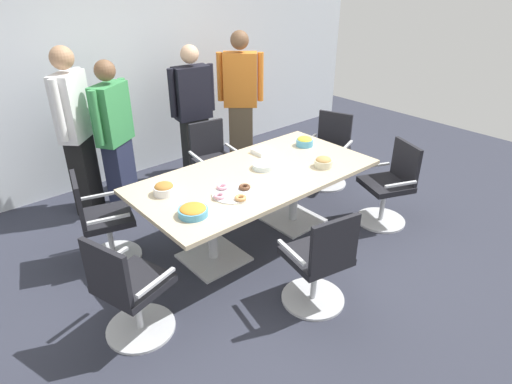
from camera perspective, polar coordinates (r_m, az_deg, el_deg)
ground_plane at (r=4.63m, az=0.00°, el=-6.09°), size 10.00×10.00×0.01m
back_wall at (r=5.99m, az=-15.81°, el=15.43°), size 8.00×0.10×2.80m
conference_table at (r=4.31m, az=0.00°, el=0.88°), size 2.40×1.20×0.75m
office_chair_0 at (r=3.44m, az=-16.26°, el=-12.58°), size 0.67×0.67×0.91m
office_chair_1 at (r=3.62m, az=8.31°, el=-9.38°), size 0.64×0.64×0.91m
office_chair_2 at (r=4.96m, az=17.06°, el=0.48°), size 0.71×0.71×0.91m
office_chair_3 at (r=5.70m, az=9.50°, el=4.99°), size 0.69×0.69×0.91m
office_chair_4 at (r=5.33m, az=-5.59°, el=3.60°), size 0.62×0.62×0.91m
office_chair_5 at (r=4.35m, az=-19.54°, el=-3.95°), size 0.67×0.67×0.91m
person_standing_0 at (r=5.12m, az=-22.47°, el=7.50°), size 0.49×0.48×1.86m
person_standing_1 at (r=5.10m, az=-17.96°, el=7.04°), size 0.56×0.42×1.71m
person_standing_2 at (r=5.67m, az=-8.19°, el=10.28°), size 0.62×0.28×1.73m
person_standing_3 at (r=5.95m, az=-2.03°, el=12.08°), size 0.51×0.46×1.84m
snack_bowl_chips_orange at (r=3.58m, az=-8.25°, el=-2.43°), size 0.25×0.25×0.09m
snack_bowl_pretzels at (r=3.94m, az=-11.94°, el=0.42°), size 0.19×0.19×0.11m
snack_bowl_chips_yellow at (r=4.96m, az=6.39°, el=6.61°), size 0.19×0.19×0.11m
snack_bowl_cookies at (r=4.45m, az=8.81°, el=3.90°), size 0.18×0.18×0.11m
donut_platter at (r=3.87m, az=-3.14°, el=-0.12°), size 0.38×0.38×0.04m
plate_stack at (r=4.37m, az=0.97°, el=3.43°), size 0.22×0.22×0.05m
napkin_pile at (r=4.73m, az=0.80°, el=5.38°), size 0.18×0.18×0.05m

